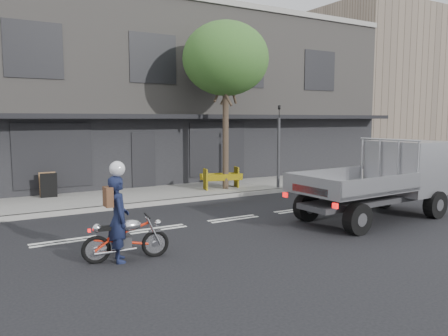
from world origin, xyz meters
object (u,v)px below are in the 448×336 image
rider (119,219)px  sandwich_board (49,185)px  flatbed_ute (399,171)px  traffic_light_pole (278,151)px  street_tree (226,59)px  construction_barrier (224,178)px  motorcycle (126,237)px

rider → sandwich_board: 7.67m
rider → flatbed_ute: flatbed_ute is taller
traffic_light_pole → rider: traffic_light_pole is taller
traffic_light_pole → flatbed_ute: (0.50, -5.40, -0.29)m
street_tree → flatbed_ute: bearing=-68.2°
traffic_light_pole → rider: bearing=-146.6°
traffic_light_pole → construction_barrier: bearing=159.7°
rider → motorcycle: bearing=-81.2°
street_tree → motorcycle: size_ratio=3.72×
construction_barrier → sandwich_board: size_ratio=1.74×
motorcycle → sandwich_board: sandwich_board is taller
motorcycle → flatbed_ute: (8.62, 0.05, 0.88)m
street_tree → flatbed_ute: 7.79m
traffic_light_pole → motorcycle: traffic_light_pole is taller
flatbed_ute → traffic_light_pole: bearing=92.4°
traffic_light_pole → construction_barrier: size_ratio=2.24×
flatbed_ute → sandwich_board: 11.81m
street_tree → motorcycle: (-6.12, -6.29, -4.80)m
traffic_light_pole → rider: (-8.27, -5.44, -0.75)m
rider → flatbed_ute: size_ratio=0.34×
sandwich_board → motorcycle: bearing=-84.1°
construction_barrier → flatbed_ute: bearing=-67.1°
flatbed_ute → construction_barrier: (-2.61, 6.18, -0.77)m
traffic_light_pole → flatbed_ute: size_ratio=0.67×
flatbed_ute → motorcycle: bearing=177.4°
flatbed_ute → rider: bearing=177.4°
street_tree → sandwich_board: size_ratio=7.52×
rider → construction_barrier: rider is taller
motorcycle → rider: size_ratio=1.01×
rider → sandwich_board: bearing=10.5°
traffic_light_pole → motorcycle: size_ratio=1.93×
traffic_light_pole → motorcycle: bearing=-146.2°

